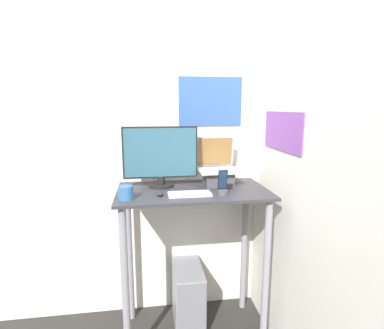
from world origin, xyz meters
name	(u,v)px	position (x,y,z in m)	size (l,w,h in m)	color
wall_back	(186,158)	(0.00, 0.66, 1.30)	(6.00, 0.06, 2.60)	silver
wall_side_right	(296,173)	(0.61, 0.00, 1.30)	(0.06, 6.00, 2.60)	silver
desk	(193,226)	(0.00, 0.29, 0.87)	(1.05, 0.58, 1.14)	#333338
laptop	(218,172)	(0.20, 0.40, 1.23)	(0.29, 0.27, 0.35)	#4C4C51
monitor	(161,158)	(-0.22, 0.41, 1.35)	(0.53, 0.18, 0.44)	black
keyboard	(190,194)	(-0.04, 0.16, 1.15)	(0.28, 0.12, 0.02)	white
mouse	(160,194)	(-0.23, 0.17, 1.15)	(0.04, 0.07, 0.03)	#262626
cell_phone	(223,187)	(0.18, 0.15, 1.18)	(0.07, 0.07, 0.16)	#4C4C51
computer_tower	(188,296)	(-0.02, 0.40, 0.24)	(0.22, 0.40, 0.48)	gray
mug	(126,193)	(-0.45, 0.13, 1.18)	(0.09, 0.09, 0.09)	#336699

